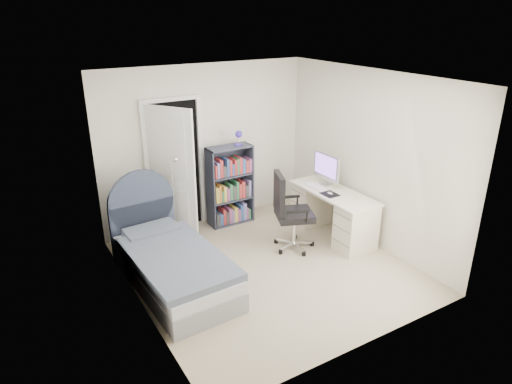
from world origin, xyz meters
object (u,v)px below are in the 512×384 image
floor_lamp (176,209)px  desk (332,211)px  nightstand (151,222)px  bookcase (231,188)px  bed (171,263)px  office_chair (288,208)px

floor_lamp → desk: bearing=-24.1°
nightstand → floor_lamp: 0.41m
bookcase → desk: bookcase is taller
nightstand → desk: size_ratio=0.39×
bed → floor_lamp: (0.45, 0.94, 0.27)m
bed → nightstand: 1.08m
desk → office_chair: 0.84m
nightstand → office_chair: size_ratio=0.50×
bed → floor_lamp: floor_lamp is taller
floor_lamp → office_chair: (1.31, -0.94, 0.08)m
nightstand → office_chair: 1.99m
bed → office_chair: 1.80m
bookcase → office_chair: size_ratio=1.33×
nightstand → desk: (2.46, -1.09, 0.02)m
nightstand → office_chair: office_chair is taller
floor_lamp → bookcase: (1.03, 0.24, 0.05)m
bookcase → office_chair: (0.29, -1.19, 0.03)m
bed → nightstand: size_ratio=3.64×
floor_lamp → nightstand: bearing=158.4°
floor_lamp → desk: 2.33m
nightstand → floor_lamp: (0.34, -0.14, 0.18)m
floor_lamp → office_chair: bearing=-35.7°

